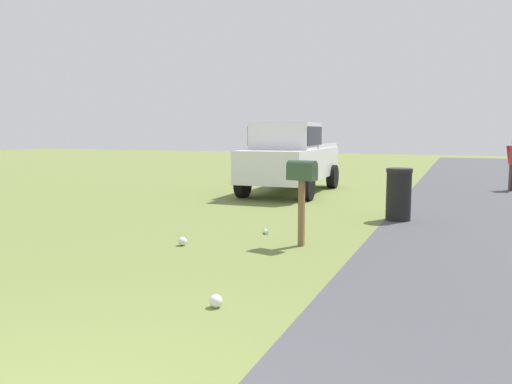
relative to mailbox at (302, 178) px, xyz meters
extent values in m
cube|color=brown|center=(0.00, 0.00, -0.57)|extent=(0.09, 0.09, 1.07)
cube|color=#334C33|center=(0.00, 0.00, 0.07)|extent=(0.31, 0.51, 0.22)
cylinder|color=#334C33|center=(0.00, 0.00, 0.18)|extent=(0.31, 0.51, 0.20)
cube|color=red|center=(0.11, 0.00, 0.14)|extent=(0.02, 0.04, 0.18)
cube|color=silver|center=(6.70, 2.41, -0.23)|extent=(4.88, 2.00, 0.90)
cube|color=silver|center=(6.12, 2.39, 0.60)|extent=(1.69, 1.76, 0.76)
cube|color=black|center=(6.12, 2.39, 0.60)|extent=(1.64, 1.79, 0.53)
cube|color=silver|center=(7.79, 1.58, 0.28)|extent=(2.51, 0.15, 0.12)
cube|color=silver|center=(7.74, 3.29, 0.28)|extent=(2.51, 0.15, 0.12)
cylinder|color=black|center=(5.14, 1.43, -0.73)|extent=(0.77, 0.28, 0.76)
cylinder|color=black|center=(5.08, 3.29, -0.73)|extent=(0.77, 0.28, 0.76)
cylinder|color=black|center=(8.32, 1.52, -0.73)|extent=(0.77, 0.28, 0.76)
cylinder|color=black|center=(8.27, 3.38, -0.73)|extent=(0.77, 0.28, 0.76)
cylinder|color=black|center=(3.00, -1.17, -0.60)|extent=(0.51, 0.51, 1.00)
cylinder|color=black|center=(3.00, -1.17, -0.06)|extent=(0.53, 0.53, 0.08)
cylinder|color=#4C4238|center=(9.85, -3.80, -0.71)|extent=(0.14, 0.14, 0.80)
cylinder|color=#B23333|center=(9.94, -3.71, 0.02)|extent=(0.09, 0.17, 0.55)
sphere|color=silver|center=(-3.08, -0.02, -1.04)|extent=(0.14, 0.14, 0.14)
sphere|color=silver|center=(-0.73, 1.78, -1.04)|extent=(0.14, 0.14, 0.14)
cylinder|color=#B2D8BF|center=(0.68, 0.87, -1.07)|extent=(0.23, 0.17, 0.07)
camera|label=1|loc=(-7.59, -2.34, 0.73)|focal=34.99mm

